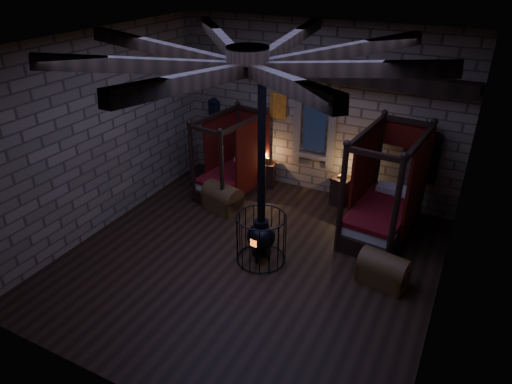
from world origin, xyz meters
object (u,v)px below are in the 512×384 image
at_px(trunk_left, 223,198).
at_px(bed_left, 233,174).
at_px(bed_right, 383,210).
at_px(stove, 261,234).
at_px(trunk_right, 383,270).

bearing_deg(trunk_left, bed_left, 118.18).
bearing_deg(bed_right, stove, -126.48).
relative_size(bed_left, trunk_right, 2.14).
distance_m(bed_left, stove, 3.04).
distance_m(trunk_right, stove, 2.39).
bearing_deg(trunk_right, bed_left, 165.67).
bearing_deg(stove, bed_left, 137.28).
distance_m(bed_left, bed_right, 3.85).
height_order(bed_right, stove, stove).
height_order(bed_right, trunk_left, bed_right).
xyz_separation_m(trunk_left, trunk_right, (4.06, -1.01, -0.01)).
bearing_deg(stove, bed_right, 55.38).
relative_size(trunk_right, stove, 0.24).
height_order(bed_left, trunk_left, bed_left).
height_order(bed_right, trunk_right, bed_right).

